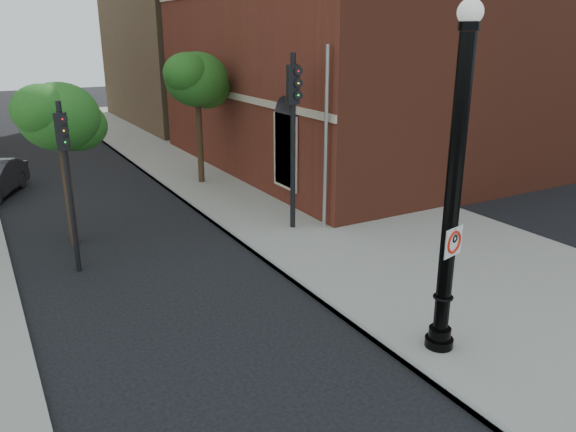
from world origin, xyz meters
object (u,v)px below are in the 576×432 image
traffic_signal_right (293,114)px  no_parking_sign (454,242)px  lamppost (452,206)px  traffic_signal_left (66,160)px

traffic_signal_right → no_parking_sign: bearing=-81.7°
lamppost → traffic_signal_right: size_ratio=1.20×
no_parking_sign → traffic_signal_left: bearing=110.3°
no_parking_sign → lamppost: bearing=61.4°
traffic_signal_right → traffic_signal_left: bearing=-164.0°
lamppost → no_parking_sign: lamppost is taller
lamppost → no_parking_sign: (-0.04, -0.16, -0.63)m
traffic_signal_right → lamppost: bearing=-81.6°
no_parking_sign → traffic_signal_right: size_ratio=0.10×
lamppost → traffic_signal_right: (1.05, 7.47, 0.65)m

